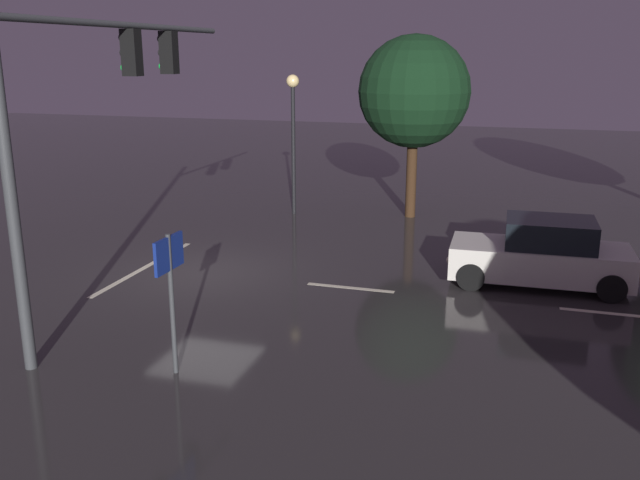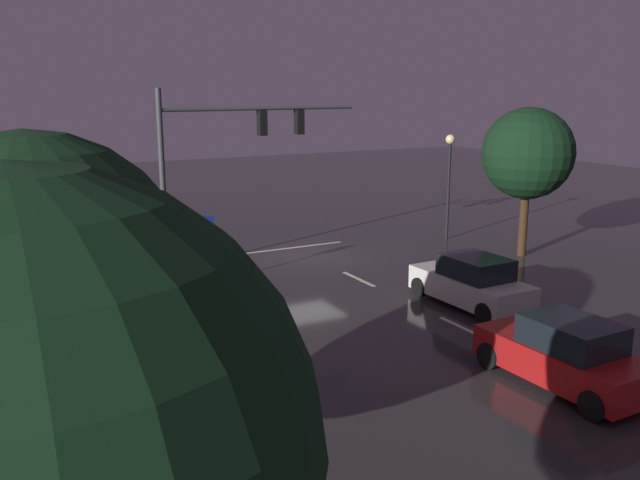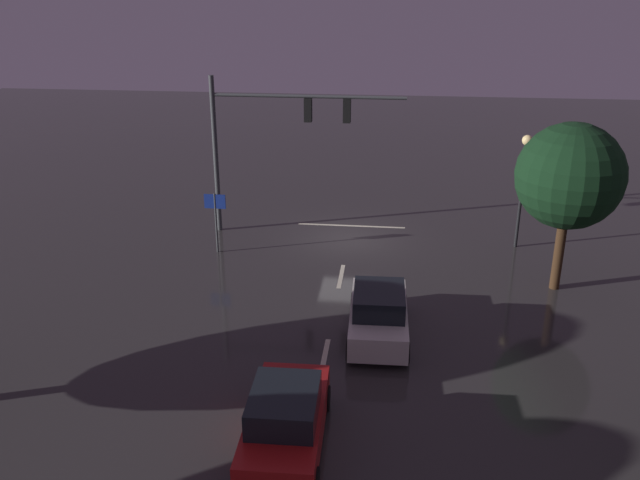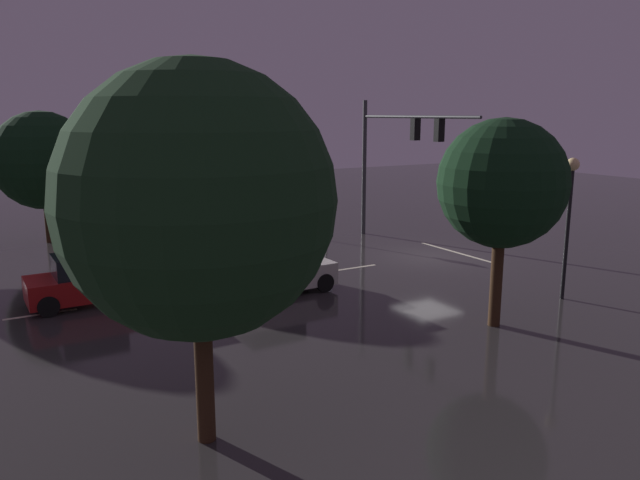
{
  "view_description": "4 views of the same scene",
  "coord_description": "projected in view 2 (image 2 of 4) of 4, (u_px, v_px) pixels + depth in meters",
  "views": [
    {
      "loc": [
        15.51,
        7.9,
        5.6
      ],
      "look_at": [
        0.06,
        3.23,
        1.18
      ],
      "focal_mm": 38.43,
      "sensor_mm": 36.0,
      "label": 1
    },
    {
      "loc": [
        12.89,
        25.0,
        7.07
      ],
      "look_at": [
        0.9,
        2.6,
        1.32
      ],
      "focal_mm": 38.38,
      "sensor_mm": 36.0,
      "label": 2
    },
    {
      "loc": [
        -1.86,
        27.43,
        10.74
      ],
      "look_at": [
        0.91,
        3.25,
        1.19
      ],
      "focal_mm": 37.23,
      "sensor_mm": 36.0,
      "label": 3
    },
    {
      "loc": [
        -20.69,
        17.57,
        6.34
      ],
      "look_at": [
        0.94,
        5.08,
        1.14
      ],
      "focal_mm": 34.28,
      "sensor_mm": 36.0,
      "label": 4
    }
  ],
  "objects": [
    {
      "name": "ground_plane",
      "position": [
        310.0,
        256.0,
        28.99
      ],
      "size": [
        80.0,
        80.0,
        0.0
      ],
      "primitive_type": "plane",
      "color": "#2D2B2B"
    },
    {
      "name": "traffic_signal_assembly",
      "position": [
        227.0,
        144.0,
        26.85
      ],
      "size": [
        8.4,
        0.47,
        6.99
      ],
      "color": "#383A3D",
      "rests_on": "ground_plane"
    },
    {
      "name": "lane_dash_far",
      "position": [
        359.0,
        279.0,
        25.55
      ],
      "size": [
        0.16,
        2.2,
        0.01
      ],
      "primitive_type": "cube",
      "rotation": [
        0.0,
        0.0,
        1.57
      ],
      "color": "beige",
      "rests_on": "ground_plane"
    },
    {
      "name": "lane_dash_mid",
      "position": [
        463.0,
        328.0,
        20.39
      ],
      "size": [
        0.16,
        2.2,
        0.01
      ],
      "primitive_type": "cube",
      "rotation": [
        0.0,
        0.0,
        1.57
      ],
      "color": "beige",
      "rests_on": "ground_plane"
    },
    {
      "name": "lane_dash_near",
      "position": [
        639.0,
        410.0,
        15.23
      ],
      "size": [
        0.16,
        2.2,
        0.01
      ],
      "primitive_type": "cube",
      "rotation": [
        0.0,
        0.0,
        1.57
      ],
      "color": "beige",
      "rests_on": "ground_plane"
    },
    {
      "name": "stop_bar",
      "position": [
        292.0,
        248.0,
        30.48
      ],
      "size": [
        5.0,
        0.16,
        0.01
      ],
      "primitive_type": "cube",
      "color": "beige",
      "rests_on": "ground_plane"
    },
    {
      "name": "car_approaching",
      "position": [
        472.0,
        283.0,
        22.26
      ],
      "size": [
        2.0,
        4.41,
        1.7
      ],
      "color": "silver",
      "rests_on": "ground_plane"
    },
    {
      "name": "car_distant",
      "position": [
        565.0,
        354.0,
        16.33
      ],
      "size": [
        1.99,
        4.4,
        1.7
      ],
      "color": "maroon",
      "rests_on": "ground_plane"
    },
    {
      "name": "street_lamp_left_kerb",
      "position": [
        449.0,
        166.0,
        31.51
      ],
      "size": [
        0.44,
        0.44,
        4.89
      ],
      "color": "black",
      "rests_on": "ground_plane"
    },
    {
      "name": "route_sign",
      "position": [
        202.0,
        235.0,
        24.27
      ],
      "size": [
        0.9,
        0.09,
        2.6
      ],
      "color": "#383A3D",
      "rests_on": "ground_plane"
    },
    {
      "name": "tree_right_near",
      "position": [
        32.0,
        461.0,
        4.3
      ],
      "size": [
        3.74,
        3.74,
        6.67
      ],
      "color": "#382314",
      "rests_on": "ground_plane"
    },
    {
      "name": "tree_left_far",
      "position": [
        528.0,
        154.0,
        28.18
      ],
      "size": [
        3.79,
        3.79,
        6.23
      ],
      "color": "#382314",
      "rests_on": "ground_plane"
    },
    {
      "name": "tree_right_far",
      "position": [
        37.0,
        290.0,
        10.25
      ],
      "size": [
        4.79,
        4.79,
        6.48
      ],
      "color": "#382314",
      "rests_on": "ground_plane"
    }
  ]
}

